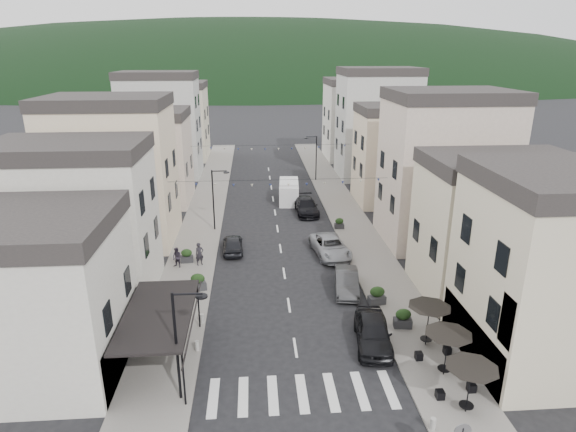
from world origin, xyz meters
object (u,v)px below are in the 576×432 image
(parked_car_d, at_px, (306,206))
(delivery_van, at_px, (289,191))
(parked_car_a, at_px, (373,332))
(parked_car_b, at_px, (347,282))
(pedestrian_b, at_px, (177,258))
(parked_car_e, at_px, (233,244))
(parked_car_c, at_px, (330,247))
(pedestrian_a, at_px, (199,254))

(parked_car_d, bearing_deg, delivery_van, 107.29)
(parked_car_a, height_order, delivery_van, delivery_van)
(parked_car_b, distance_m, pedestrian_b, 13.62)
(parked_car_a, bearing_deg, parked_car_e, 128.24)
(parked_car_c, distance_m, delivery_van, 15.86)
(parked_car_b, bearing_deg, parked_car_a, -79.76)
(parked_car_d, bearing_deg, pedestrian_a, -130.40)
(pedestrian_a, bearing_deg, parked_car_b, -48.72)
(parked_car_b, distance_m, delivery_van, 22.37)
(parked_car_e, distance_m, delivery_van, 15.53)
(parked_car_a, distance_m, parked_car_b, 6.74)
(pedestrian_a, distance_m, pedestrian_b, 1.77)
(parked_car_c, height_order, delivery_van, delivery_van)
(parked_car_d, height_order, pedestrian_b, pedestrian_b)
(pedestrian_b, bearing_deg, pedestrian_a, 40.39)
(delivery_van, distance_m, pedestrian_a, 19.11)
(parked_car_a, distance_m, pedestrian_b, 17.39)
(parked_car_c, relative_size, parked_car_d, 1.03)
(parked_car_c, bearing_deg, parked_car_e, 163.04)
(pedestrian_a, bearing_deg, parked_car_a, -70.18)
(parked_car_e, bearing_deg, parked_car_c, 167.98)
(parked_car_e, bearing_deg, pedestrian_a, 44.33)
(parked_car_a, bearing_deg, parked_car_d, 100.28)
(pedestrian_a, height_order, pedestrian_b, pedestrian_a)
(pedestrian_b, bearing_deg, delivery_van, 88.82)
(parked_car_e, xyz_separation_m, pedestrian_b, (-4.30, -3.11, 0.23))
(parked_car_b, xyz_separation_m, parked_car_e, (-8.46, 7.88, -0.03))
(pedestrian_a, relative_size, pedestrian_b, 1.13)
(parked_car_a, relative_size, delivery_van, 0.90)
(parked_car_d, distance_m, parked_car_e, 12.40)
(parked_car_e, relative_size, pedestrian_a, 2.25)
(parked_car_a, xyz_separation_m, pedestrian_a, (-11.31, 11.84, 0.20))
(parked_car_a, distance_m, delivery_van, 29.09)
(parked_car_e, distance_m, pedestrian_a, 3.79)
(pedestrian_b, bearing_deg, parked_car_a, -12.18)
(pedestrian_a, bearing_deg, parked_car_e, 23.32)
(parked_car_c, bearing_deg, pedestrian_a, 179.73)
(parked_car_d, distance_m, delivery_van, 4.74)
(pedestrian_a, bearing_deg, delivery_van, 39.71)
(parked_car_d, height_order, parked_car_e, parked_car_d)
(parked_car_b, xyz_separation_m, parked_car_c, (-0.17, 6.54, 0.03))
(pedestrian_b, bearing_deg, parked_car_d, 77.01)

